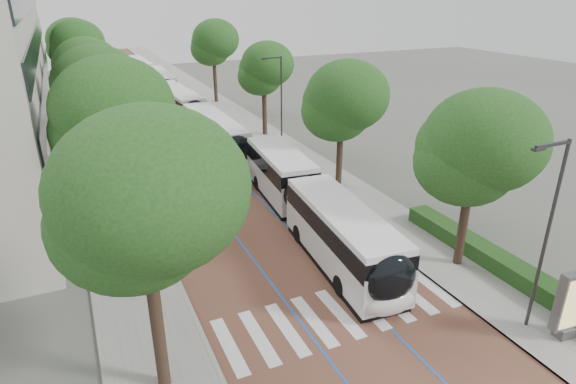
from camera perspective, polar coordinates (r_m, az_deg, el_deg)
name	(u,v)px	position (r m, az deg, el deg)	size (l,w,h in m)	color
ground	(347,328)	(20.84, 7.05, -15.74)	(160.00, 160.00, 0.00)	#51544C
road	(160,116)	(55.90, -14.92, 8.74)	(11.00, 140.00, 0.02)	brown
sidewalk_left	(88,122)	(55.19, -22.62, 7.63)	(4.00, 140.00, 0.12)	gray
sidewalk_right	(225,109)	(57.57, -7.50, 9.76)	(4.00, 140.00, 0.12)	gray
kerb_left	(107,120)	(55.27, -20.66, 7.94)	(0.20, 140.00, 0.14)	gray
kerb_right	(209,110)	(57.06, -9.34, 9.53)	(0.20, 140.00, 0.14)	gray
zebra_crossing	(339,313)	(21.58, 6.11, -14.07)	(10.55, 3.60, 0.01)	silver
lane_line_left	(145,117)	(55.67, -16.55, 8.52)	(0.12, 126.00, 0.01)	#2254AE
lane_line_right	(174,114)	(56.18, -13.31, 8.98)	(0.12, 126.00, 0.01)	#2254AE
hedge	(510,269)	(25.83, 24.82, -8.23)	(1.20, 14.00, 0.80)	#143B14
streetlight_near	(547,224)	(20.55, 28.31, -3.35)	(1.82, 0.20, 8.00)	#313133
streetlight_far	(279,98)	(39.74, -1.03, 11.08)	(1.82, 0.20, 8.00)	#313133
lamp_post_left	(152,192)	(23.55, -15.82, -0.05)	(0.14, 0.14, 8.00)	#313133
trees_left	(85,74)	(40.83, -22.91, 12.73)	(6.49, 61.19, 9.80)	black
trees_right	(296,82)	(39.19, 0.94, 12.94)	(5.63, 47.58, 9.27)	black
lead_bus	(313,207)	(27.16, 2.96, -1.78)	(4.09, 18.54, 3.20)	black
bus_queued_0	(216,136)	(40.83, -8.53, 6.53)	(2.60, 12.41, 3.20)	silver
bus_queued_1	(179,105)	(53.24, -12.74, 10.05)	(3.21, 12.52, 3.20)	silver
bus_queued_2	(160,84)	(65.83, -14.97, 12.23)	(2.78, 12.45, 3.20)	silver
bus_queued_3	(140,70)	(78.31, -17.17, 13.60)	(2.84, 12.46, 3.20)	silver
ad_panel	(571,304)	(22.11, 30.55, -11.35)	(1.46, 0.61, 2.97)	#59595B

